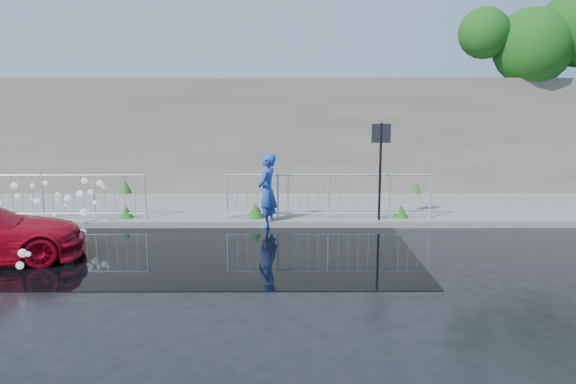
% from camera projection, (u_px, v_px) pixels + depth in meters
% --- Properties ---
extents(ground, '(90.00, 90.00, 0.00)m').
position_uv_depth(ground, '(183.00, 264.00, 10.54)').
color(ground, black).
rests_on(ground, ground).
extents(pavement, '(30.00, 4.00, 0.15)m').
position_uv_depth(pavement, '(215.00, 208.00, 15.46)').
color(pavement, slate).
rests_on(pavement, ground).
extents(curb, '(30.00, 0.25, 0.16)m').
position_uv_depth(curb, '(205.00, 224.00, 13.49)').
color(curb, slate).
rests_on(curb, ground).
extents(retaining_wall, '(30.00, 0.60, 3.50)m').
position_uv_depth(retaining_wall, '(223.00, 136.00, 17.31)').
color(retaining_wall, '#5A574C').
rests_on(retaining_wall, pavement).
extents(puddle, '(8.00, 5.00, 0.01)m').
position_uv_depth(puddle, '(216.00, 250.00, 11.53)').
color(puddle, black).
rests_on(puddle, ground).
extents(sign_post, '(0.45, 0.06, 2.50)m').
position_uv_depth(sign_post, '(381.00, 155.00, 13.33)').
color(sign_post, black).
rests_on(sign_post, ground).
extents(tree, '(5.03, 2.49, 6.44)m').
position_uv_depth(tree, '(550.00, 37.00, 17.08)').
color(tree, '#332114').
rests_on(tree, ground).
extents(railing_left, '(5.05, 0.05, 1.10)m').
position_uv_depth(railing_left, '(43.00, 195.00, 13.69)').
color(railing_left, silver).
rests_on(railing_left, pavement).
extents(railing_right, '(5.05, 0.05, 1.10)m').
position_uv_depth(railing_right, '(329.00, 195.00, 13.74)').
color(railing_right, silver).
rests_on(railing_right, pavement).
extents(weeds, '(12.17, 3.93, 0.41)m').
position_uv_depth(weeds, '(200.00, 202.00, 15.00)').
color(weeds, '#205316').
rests_on(weeds, pavement).
extents(person, '(0.60, 0.75, 1.79)m').
position_uv_depth(person, '(267.00, 191.00, 13.36)').
color(person, '#2347B2').
rests_on(person, ground).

